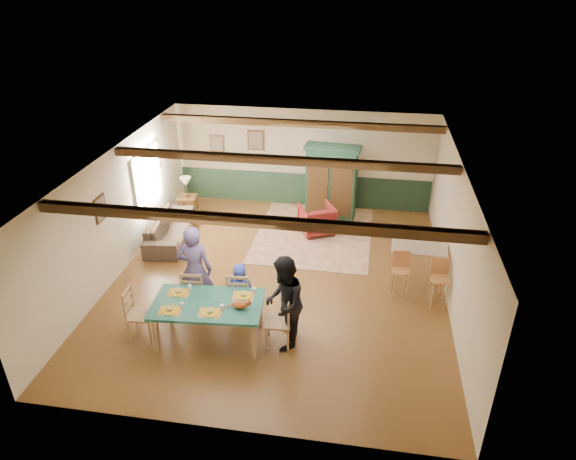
# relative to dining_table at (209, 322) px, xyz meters

# --- Properties ---
(floor) EXTENTS (8.00, 8.00, 0.00)m
(floor) POSITION_rel_dining_table_xyz_m (0.89, 2.08, -0.40)
(floor) COLOR brown
(floor) RESTS_ON ground
(wall_back) EXTENTS (7.00, 0.02, 2.70)m
(wall_back) POSITION_rel_dining_table_xyz_m (0.89, 6.08, 0.95)
(wall_back) COLOR beige
(wall_back) RESTS_ON floor
(wall_left) EXTENTS (0.02, 8.00, 2.70)m
(wall_left) POSITION_rel_dining_table_xyz_m (-2.61, 2.08, 0.95)
(wall_left) COLOR beige
(wall_left) RESTS_ON floor
(wall_right) EXTENTS (0.02, 8.00, 2.70)m
(wall_right) POSITION_rel_dining_table_xyz_m (4.39, 2.08, 0.95)
(wall_right) COLOR beige
(wall_right) RESTS_ON floor
(ceiling) EXTENTS (7.00, 8.00, 0.02)m
(ceiling) POSITION_rel_dining_table_xyz_m (0.89, 2.08, 2.30)
(ceiling) COLOR silver
(ceiling) RESTS_ON wall_back
(wainscot_back) EXTENTS (6.95, 0.03, 0.90)m
(wainscot_back) POSITION_rel_dining_table_xyz_m (0.89, 6.06, 0.05)
(wainscot_back) COLOR #1A3121
(wainscot_back) RESTS_ON floor
(ceiling_beam_front) EXTENTS (6.95, 0.16, 0.16)m
(ceiling_beam_front) POSITION_rel_dining_table_xyz_m (0.89, -0.22, 2.21)
(ceiling_beam_front) COLOR #33200E
(ceiling_beam_front) RESTS_ON ceiling
(ceiling_beam_mid) EXTENTS (6.95, 0.16, 0.16)m
(ceiling_beam_mid) POSITION_rel_dining_table_xyz_m (0.89, 2.48, 2.21)
(ceiling_beam_mid) COLOR #33200E
(ceiling_beam_mid) RESTS_ON ceiling
(ceiling_beam_back) EXTENTS (6.95, 0.16, 0.16)m
(ceiling_beam_back) POSITION_rel_dining_table_xyz_m (0.89, 5.08, 2.21)
(ceiling_beam_back) COLOR #33200E
(ceiling_beam_back) RESTS_ON ceiling
(window_left) EXTENTS (0.06, 1.60, 1.30)m
(window_left) POSITION_rel_dining_table_xyz_m (-2.58, 3.78, 1.15)
(window_left) COLOR white
(window_left) RESTS_ON wall_left
(picture_left_wall) EXTENTS (0.04, 0.42, 0.52)m
(picture_left_wall) POSITION_rel_dining_table_xyz_m (-2.58, 1.48, 1.35)
(picture_left_wall) COLOR gray
(picture_left_wall) RESTS_ON wall_left
(picture_back_a) EXTENTS (0.45, 0.04, 0.55)m
(picture_back_a) POSITION_rel_dining_table_xyz_m (-0.41, 6.05, 1.40)
(picture_back_a) COLOR gray
(picture_back_a) RESTS_ON wall_back
(picture_back_b) EXTENTS (0.38, 0.04, 0.48)m
(picture_back_b) POSITION_rel_dining_table_xyz_m (-1.51, 6.05, 1.25)
(picture_back_b) COLOR gray
(picture_back_b) RESTS_ON wall_back
(dining_table) EXTENTS (2.01, 1.22, 0.81)m
(dining_table) POSITION_rel_dining_table_xyz_m (0.00, 0.00, 0.00)
(dining_table) COLOR #1B5546
(dining_table) RESTS_ON floor
(dining_chair_far_left) EXTENTS (0.49, 0.51, 1.02)m
(dining_chair_far_left) POSITION_rel_dining_table_xyz_m (-0.49, 0.74, 0.11)
(dining_chair_far_left) COLOR #A78053
(dining_chair_far_left) RESTS_ON floor
(dining_chair_far_right) EXTENTS (0.49, 0.51, 1.02)m
(dining_chair_far_right) POSITION_rel_dining_table_xyz_m (0.37, 0.80, 0.11)
(dining_chair_far_right) COLOR #A78053
(dining_chair_far_right) RESTS_ON floor
(dining_chair_end_left) EXTENTS (0.51, 0.49, 1.02)m
(dining_chair_end_left) POSITION_rel_dining_table_xyz_m (-1.23, -0.09, 0.11)
(dining_chair_end_left) COLOR #A78053
(dining_chair_end_left) RESTS_ON floor
(dining_chair_end_right) EXTENTS (0.51, 0.49, 1.02)m
(dining_chair_end_right) POSITION_rel_dining_table_xyz_m (1.23, 0.09, 0.11)
(dining_chair_end_right) COLOR #A78053
(dining_chair_end_right) RESTS_ON floor
(person_man) EXTENTS (0.71, 0.49, 1.86)m
(person_man) POSITION_rel_dining_table_xyz_m (-0.49, 0.83, 0.52)
(person_man) COLOR #5F508A
(person_man) RESTS_ON floor
(person_woman) EXTENTS (0.73, 0.91, 1.78)m
(person_woman) POSITION_rel_dining_table_xyz_m (1.34, 0.10, 0.48)
(person_woman) COLOR black
(person_woman) RESTS_ON floor
(person_child) EXTENTS (0.55, 0.38, 1.08)m
(person_child) POSITION_rel_dining_table_xyz_m (0.36, 0.89, 0.14)
(person_child) COLOR #2A3CAA
(person_child) RESTS_ON floor
(cat) EXTENTS (0.40, 0.18, 0.19)m
(cat) POSITION_rel_dining_table_xyz_m (0.60, -0.06, 0.50)
(cat) COLOR #BC5021
(cat) RESTS_ON dining_table
(place_setting_near_left) EXTENTS (0.45, 0.35, 0.11)m
(place_setting_near_left) POSITION_rel_dining_table_xyz_m (-0.57, -0.31, 0.46)
(place_setting_near_left) COLOR gold
(place_setting_near_left) RESTS_ON dining_table
(place_setting_near_center) EXTENTS (0.45, 0.35, 0.11)m
(place_setting_near_center) POSITION_rel_dining_table_xyz_m (0.13, -0.26, 0.46)
(place_setting_near_center) COLOR gold
(place_setting_near_center) RESTS_ON dining_table
(place_setting_far_left) EXTENTS (0.45, 0.35, 0.11)m
(place_setting_far_left) POSITION_rel_dining_table_xyz_m (-0.61, 0.22, 0.46)
(place_setting_far_left) COLOR gold
(place_setting_far_left) RESTS_ON dining_table
(place_setting_far_right) EXTENTS (0.45, 0.35, 0.11)m
(place_setting_far_right) POSITION_rel_dining_table_xyz_m (0.57, 0.31, 0.46)
(place_setting_far_right) COLOR gold
(place_setting_far_right) RESTS_ON dining_table
(area_rug) EXTENTS (2.90, 3.42, 0.01)m
(area_rug) POSITION_rel_dining_table_xyz_m (1.41, 4.30, -0.40)
(area_rug) COLOR beige
(area_rug) RESTS_ON floor
(armoire) EXTENTS (1.46, 0.72, 1.99)m
(armoire) POSITION_rel_dining_table_xyz_m (1.73, 5.36, 0.59)
(armoire) COLOR #163827
(armoire) RESTS_ON floor
(armchair) EXTENTS (1.07, 1.08, 0.75)m
(armchair) POSITION_rel_dining_table_xyz_m (1.46, 4.44, -0.03)
(armchair) COLOR #4F0F13
(armchair) RESTS_ON floor
(sofa) EXTENTS (1.09, 2.23, 0.62)m
(sofa) POSITION_rel_dining_table_xyz_m (-2.05, 3.48, -0.09)
(sofa) COLOR #3C2F25
(sofa) RESTS_ON floor
(end_table) EXTENTS (0.50, 0.50, 0.59)m
(end_table) POSITION_rel_dining_table_xyz_m (-2.04, 4.80, -0.11)
(end_table) COLOR #33200E
(end_table) RESTS_ON floor
(table_lamp) EXTENTS (0.31, 0.31, 0.54)m
(table_lamp) POSITION_rel_dining_table_xyz_m (-2.04, 4.80, 0.45)
(table_lamp) COLOR beige
(table_lamp) RESTS_ON end_table
(counter_table) EXTENTS (1.18, 0.75, 0.94)m
(counter_table) POSITION_rel_dining_table_xyz_m (3.78, 2.39, 0.06)
(counter_table) COLOR #BBAA91
(counter_table) RESTS_ON floor
(bar_stool_left) EXTENTS (0.39, 0.43, 1.01)m
(bar_stool_left) POSITION_rel_dining_table_xyz_m (3.42, 1.89, 0.10)
(bar_stool_left) COLOR #C6824D
(bar_stool_left) RESTS_ON floor
(bar_stool_right) EXTENTS (0.40, 0.43, 1.04)m
(bar_stool_right) POSITION_rel_dining_table_xyz_m (4.16, 1.69, 0.12)
(bar_stool_right) COLOR #C6824D
(bar_stool_right) RESTS_ON floor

